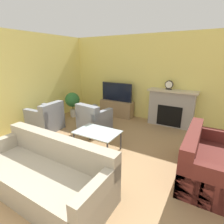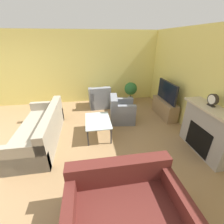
% 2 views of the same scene
% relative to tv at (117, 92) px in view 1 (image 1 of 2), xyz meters
% --- Properties ---
extents(wall_back, '(8.53, 0.06, 2.70)m').
position_rel_tv_xyz_m(wall_back, '(0.97, 0.29, 0.49)').
color(wall_back, '#EADB72').
rests_on(wall_back, ground_plane).
extents(wall_left, '(0.06, 8.03, 2.70)m').
position_rel_tv_xyz_m(wall_left, '(-1.82, -2.26, 0.49)').
color(wall_left, '#EADB72').
rests_on(wall_left, ground_plane).
extents(fireplace, '(1.40, 0.44, 1.10)m').
position_rel_tv_xyz_m(fireplace, '(1.85, 0.06, -0.29)').
color(fireplace, '#9E9993').
rests_on(fireplace, ground_plane).
extents(tv_stand, '(1.19, 0.35, 0.55)m').
position_rel_tv_xyz_m(tv_stand, '(0.00, 0.00, -0.59)').
color(tv_stand, '#997A56').
rests_on(tv_stand, ground_plane).
extents(tv, '(1.13, 0.06, 0.63)m').
position_rel_tv_xyz_m(tv, '(0.00, 0.00, 0.00)').
color(tv, '#232328').
rests_on(tv, tv_stand).
extents(couch_sectional, '(2.24, 0.90, 0.82)m').
position_rel_tv_xyz_m(couch_sectional, '(0.83, -3.76, -0.58)').
color(couch_sectional, '#9E937F').
rests_on(couch_sectional, ground_plane).
extents(couch_loveseat, '(0.99, 1.55, 0.82)m').
position_rel_tv_xyz_m(couch_loveseat, '(3.03, -2.13, -0.58)').
color(couch_loveseat, '#5B231E').
rests_on(couch_loveseat, ground_plane).
extents(armchair_by_window, '(0.83, 0.81, 0.82)m').
position_rel_tv_xyz_m(armchair_by_window, '(-1.14, -2.10, -0.56)').
color(armchair_by_window, gray).
rests_on(armchair_by_window, ground_plane).
extents(armchair_accent, '(0.81, 0.83, 0.82)m').
position_rel_tv_xyz_m(armchair_accent, '(0.12, -1.53, -0.56)').
color(armchair_accent, gray).
rests_on(armchair_accent, ground_plane).
extents(coffee_table, '(0.96, 0.65, 0.45)m').
position_rel_tv_xyz_m(coffee_table, '(0.80, -2.31, -0.46)').
color(coffee_table, '#333338').
rests_on(coffee_table, ground_plane).
extents(potted_plant, '(0.50, 0.50, 0.85)m').
position_rel_tv_xyz_m(potted_plant, '(-1.29, -0.83, -0.30)').
color(potted_plant, beige).
rests_on(potted_plant, ground_plane).
extents(mantel_clock, '(0.24, 0.07, 0.27)m').
position_rel_tv_xyz_m(mantel_clock, '(1.72, 0.06, 0.37)').
color(mantel_clock, '#28231E').
rests_on(mantel_clock, fireplace).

